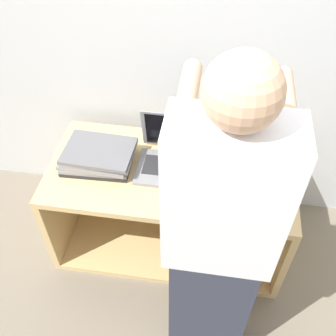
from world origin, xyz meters
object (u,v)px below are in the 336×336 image
at_px(laptop_open, 172,157).
at_px(person, 217,246).
at_px(laptop_stack_right, 247,170).
at_px(laptop_stack_left, 98,156).

xyz_separation_m(laptop_open, person, (0.26, -0.61, 0.15)).
height_order(laptop_open, laptop_stack_right, laptop_open).
bearing_deg(laptop_open, laptop_stack_right, -7.84).
bearing_deg(person, laptop_stack_right, 77.58).
bearing_deg(laptop_stack_left, person, -41.06).
height_order(laptop_stack_right, person, person).
xyz_separation_m(laptop_open, laptop_stack_right, (0.38, -0.05, 0.02)).
xyz_separation_m(laptop_stack_right, person, (-0.12, -0.56, 0.14)).
bearing_deg(laptop_open, laptop_stack_left, -172.96).
bearing_deg(person, laptop_open, 113.10).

